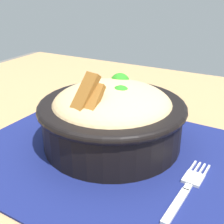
# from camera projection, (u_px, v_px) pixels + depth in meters

# --- Properties ---
(table) EXTENTS (1.19, 0.97, 0.74)m
(table) POSITION_uv_depth(u_px,v_px,m) (140.00, 213.00, 0.39)
(table) COLOR #99754C
(table) RESTS_ON ground_plane
(placemat) EXTENTS (0.47, 0.33, 0.00)m
(placemat) POSITION_uv_depth(u_px,v_px,m) (135.00, 162.00, 0.39)
(placemat) COLOR #11194C
(placemat) RESTS_ON table
(bowl) EXTENTS (0.22, 0.22, 0.12)m
(bowl) POSITION_uv_depth(u_px,v_px,m) (112.00, 114.00, 0.42)
(bowl) COLOR black
(bowl) RESTS_ON placemat
(fork) EXTENTS (0.02, 0.12, 0.00)m
(fork) POSITION_uv_depth(u_px,v_px,m) (188.00, 187.00, 0.34)
(fork) COLOR #BABABA
(fork) RESTS_ON placemat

